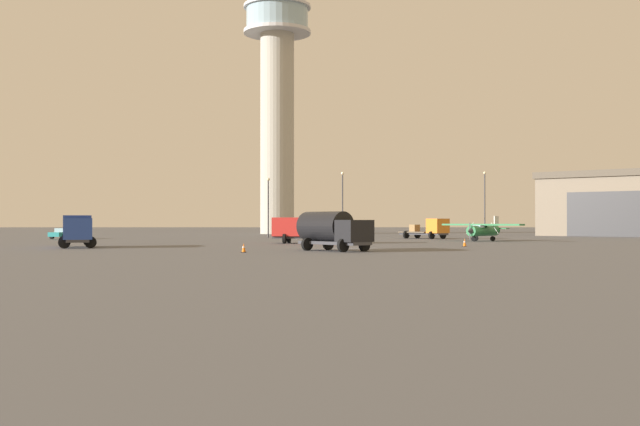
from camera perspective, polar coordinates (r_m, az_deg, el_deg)
ground_plane at (r=63.61m, az=2.18°, el=-2.66°), size 400.00×400.00×0.00m
control_tower at (r=136.93m, az=-3.18°, el=8.64°), size 11.76×11.76×44.07m
hangar at (r=129.61m, az=22.27°, el=0.60°), size 33.34×33.50×9.69m
airplane_green at (r=89.55m, az=12.00°, el=-1.19°), size 8.31×7.59×2.86m
truck_box_blue at (r=70.03m, az=-17.49°, el=-1.15°), size 4.23×6.49×2.78m
truck_box_red at (r=78.62m, az=-1.04°, el=-1.11°), size 6.93×3.88×2.81m
truck_flatbed_orange at (r=99.31m, az=8.13°, el=-1.17°), size 6.13×6.69×2.57m
truck_fuel_tanker_black at (r=59.41m, az=0.91°, el=-1.21°), size 5.91×6.37×3.04m
car_teal at (r=102.59m, az=-18.32°, el=-1.42°), size 3.11×4.56×1.37m
light_post_west at (r=120.63m, az=12.06°, el=1.09°), size 0.44×0.44×9.83m
light_post_east at (r=104.95m, az=-3.84°, el=0.84°), size 0.44×0.44×8.14m
light_post_centre at (r=110.44m, az=1.67°, el=1.08°), size 0.44×0.44×9.30m
traffic_cone_near_left at (r=70.42m, az=10.63°, el=-2.16°), size 0.36×0.36×0.73m
traffic_cone_near_right at (r=56.73m, az=-5.65°, el=-2.57°), size 0.36×0.36×0.69m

